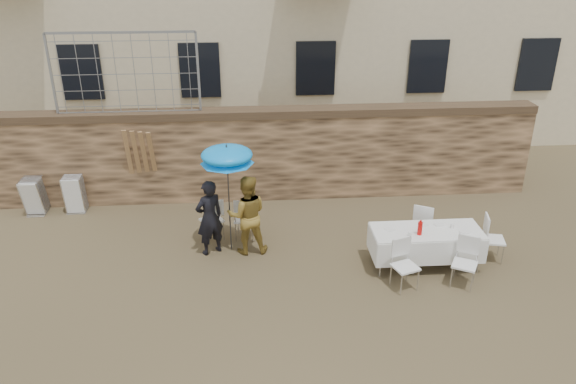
{
  "coord_description": "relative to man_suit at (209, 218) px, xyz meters",
  "views": [
    {
      "loc": [
        -0.33,
        -7.58,
        5.95
      ],
      "look_at": [
        0.4,
        2.2,
        1.4
      ],
      "focal_mm": 35.0,
      "sensor_mm": 36.0,
      "label": 1
    }
  ],
  "objects": [
    {
      "name": "table_chair_front_left",
      "position": [
        3.58,
        -1.54,
        -0.32
      ],
      "size": [
        0.61,
        0.61,
        0.96
      ],
      "primitive_type": null,
      "rotation": [
        0.0,
        0.0,
        0.34
      ],
      "color": "white",
      "rests_on": "ground"
    },
    {
      "name": "soda_bottle",
      "position": [
        3.98,
        -0.94,
        0.11
      ],
      "size": [
        0.09,
        0.09,
        0.26
      ],
      "primitive_type": "cylinder",
      "color": "red",
      "rests_on": "banquet_table"
    },
    {
      "name": "chair_stack_left",
      "position": [
        -4.12,
        2.25,
        -0.34
      ],
      "size": [
        0.46,
        0.55,
        0.92
      ],
      "primitive_type": null,
      "color": "white",
      "rests_on": "ground"
    },
    {
      "name": "wood_planks",
      "position": [
        -1.62,
        2.32,
        0.2
      ],
      "size": [
        0.7,
        0.2,
        2.0
      ],
      "primitive_type": null,
      "color": "#A37749",
      "rests_on": "ground"
    },
    {
      "name": "banquet_table",
      "position": [
        4.18,
        -0.79,
        -0.07
      ],
      "size": [
        2.1,
        0.85,
        0.78
      ],
      "color": "white",
      "rests_on": "ground"
    },
    {
      "name": "couple_chair_right",
      "position": [
        0.7,
        0.55,
        -0.32
      ],
      "size": [
        0.54,
        0.54,
        0.96
      ],
      "primitive_type": null,
      "rotation": [
        0.0,
        0.0,
        3.0
      ],
      "color": "white",
      "rests_on": "ground"
    },
    {
      "name": "table_chair_side",
      "position": [
        5.58,
        -0.69,
        -0.32
      ],
      "size": [
        0.57,
        0.57,
        0.96
      ],
      "primitive_type": null,
      "rotation": [
        0.0,
        0.0,
        1.35
      ],
      "color": "white",
      "rests_on": "ground"
    },
    {
      "name": "couple_chair_left",
      "position": [
        0.0,
        0.55,
        -0.32
      ],
      "size": [
        0.65,
        0.65,
        0.96
      ],
      "primitive_type": null,
      "rotation": [
        0.0,
        0.0,
        3.65
      ],
      "color": "white",
      "rests_on": "ground"
    },
    {
      "name": "table_chair_back",
      "position": [
        4.38,
        0.01,
        -0.32
      ],
      "size": [
        0.65,
        0.65,
        0.96
      ],
      "primitive_type": null,
      "rotation": [
        0.0,
        0.0,
        2.64
      ],
      "color": "white",
      "rests_on": "ground"
    },
    {
      "name": "table_chair_front_right",
      "position": [
        4.68,
        -1.54,
        -0.32
      ],
      "size": [
        0.65,
        0.65,
        0.96
      ],
      "primitive_type": null,
      "rotation": [
        0.0,
        0.0,
        -0.52
      ],
      "color": "white",
      "rests_on": "ground"
    },
    {
      "name": "stone_wall",
      "position": [
        1.15,
        2.6,
        0.3
      ],
      "size": [
        13.0,
        0.5,
        2.2
      ],
      "primitive_type": "cube",
      "color": "brown",
      "rests_on": "ground"
    },
    {
      "name": "umbrella",
      "position": [
        0.4,
        0.1,
        1.22
      ],
      "size": [
        1.04,
        1.04,
        2.13
      ],
      "color": "#3F3F44",
      "rests_on": "ground"
    },
    {
      "name": "man_suit",
      "position": [
        0.0,
        0.0,
        0.0
      ],
      "size": [
        0.69,
        0.62,
        1.6
      ],
      "primitive_type": "imported",
      "rotation": [
        0.0,
        0.0,
        3.67
      ],
      "color": "black",
      "rests_on": "ground"
    },
    {
      "name": "chair_stack_right",
      "position": [
        -3.22,
        2.25,
        -0.34
      ],
      "size": [
        0.46,
        0.47,
        0.92
      ],
      "primitive_type": null,
      "color": "white",
      "rests_on": "ground"
    },
    {
      "name": "ground",
      "position": [
        1.15,
        -2.4,
        -0.8
      ],
      "size": [
        80.0,
        80.0,
        0.0
      ],
      "primitive_type": "plane",
      "color": "brown",
      "rests_on": "ground"
    },
    {
      "name": "woman_dress",
      "position": [
        0.75,
        0.0,
        0.03
      ],
      "size": [
        0.84,
        0.67,
        1.66
      ],
      "primitive_type": "imported",
      "rotation": [
        0.0,
        0.0,
        3.19
      ],
      "color": "gold",
      "rests_on": "ground"
    },
    {
      "name": "chain_link_fence",
      "position": [
        -1.85,
        2.6,
        2.3
      ],
      "size": [
        3.2,
        0.06,
        1.8
      ],
      "primitive_type": null,
      "color": "gray",
      "rests_on": "stone_wall"
    }
  ]
}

